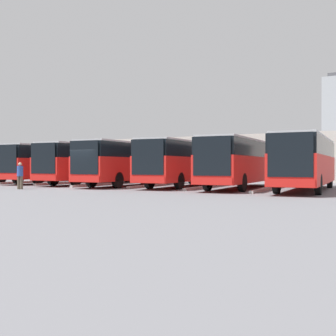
{
  "coord_description": "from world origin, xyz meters",
  "views": [
    {
      "loc": [
        -18.34,
        20.46,
        1.48
      ],
      "look_at": [
        -2.9,
        -5.89,
        1.32
      ],
      "focal_mm": 45.0,
      "sensor_mm": 36.0,
      "label": 1
    }
  ],
  "objects_px": {
    "bus_0": "(306,161)",
    "bus_6": "(23,163)",
    "bus_2": "(186,162)",
    "bus_3": "(132,162)",
    "pedestrian": "(20,175)",
    "bus_5": "(58,162)",
    "bus_4": "(93,162)",
    "bus_1": "(241,161)"
  },
  "relations": [
    {
      "from": "bus_0",
      "to": "bus_6",
      "type": "relative_size",
      "value": 1.0
    },
    {
      "from": "bus_6",
      "to": "bus_2",
      "type": "bearing_deg",
      "value": 174.79
    },
    {
      "from": "bus_3",
      "to": "pedestrian",
      "type": "height_order",
      "value": "bus_3"
    },
    {
      "from": "bus_0",
      "to": "bus_5",
      "type": "distance_m",
      "value": 21.28
    },
    {
      "from": "bus_0",
      "to": "bus_6",
      "type": "height_order",
      "value": "same"
    },
    {
      "from": "bus_2",
      "to": "bus_3",
      "type": "height_order",
      "value": "same"
    },
    {
      "from": "bus_2",
      "to": "bus_4",
      "type": "distance_m",
      "value": 8.51
    },
    {
      "from": "bus_2",
      "to": "bus_4",
      "type": "relative_size",
      "value": 1.0
    },
    {
      "from": "bus_5",
      "to": "bus_0",
      "type": "bearing_deg",
      "value": 172.51
    },
    {
      "from": "bus_2",
      "to": "pedestrian",
      "type": "xyz_separation_m",
      "value": [
        7.45,
        8.41,
        -0.87
      ]
    },
    {
      "from": "bus_1",
      "to": "pedestrian",
      "type": "height_order",
      "value": "bus_1"
    },
    {
      "from": "bus_4",
      "to": "bus_5",
      "type": "relative_size",
      "value": 1.0
    },
    {
      "from": "bus_1",
      "to": "pedestrian",
      "type": "xyz_separation_m",
      "value": [
        11.7,
        8.15,
        -0.87
      ]
    },
    {
      "from": "bus_4",
      "to": "bus_5",
      "type": "height_order",
      "value": "same"
    },
    {
      "from": "bus_4",
      "to": "bus_1",
      "type": "bearing_deg",
      "value": 174.42
    },
    {
      "from": "bus_3",
      "to": "bus_5",
      "type": "distance_m",
      "value": 8.56
    },
    {
      "from": "bus_1",
      "to": "bus_6",
      "type": "xyz_separation_m",
      "value": [
        21.26,
        -0.3,
        0.0
      ]
    },
    {
      "from": "bus_3",
      "to": "bus_4",
      "type": "xyz_separation_m",
      "value": [
        4.25,
        -0.61,
        0.0
      ]
    },
    {
      "from": "bus_0",
      "to": "bus_4",
      "type": "distance_m",
      "value": 17.02
    },
    {
      "from": "bus_1",
      "to": "bus_4",
      "type": "bearing_deg",
      "value": -5.58
    },
    {
      "from": "bus_5",
      "to": "bus_6",
      "type": "xyz_separation_m",
      "value": [
        4.25,
        0.15,
        0.0
      ]
    },
    {
      "from": "bus_6",
      "to": "bus_4",
      "type": "bearing_deg",
      "value": 173.74
    },
    {
      "from": "bus_3",
      "to": "bus_6",
      "type": "bearing_deg",
      "value": -8.59
    },
    {
      "from": "bus_0",
      "to": "pedestrian",
      "type": "bearing_deg",
      "value": 20.72
    },
    {
      "from": "bus_1",
      "to": "bus_5",
      "type": "distance_m",
      "value": 17.01
    },
    {
      "from": "bus_6",
      "to": "pedestrian",
      "type": "height_order",
      "value": "bus_6"
    },
    {
      "from": "bus_3",
      "to": "bus_4",
      "type": "relative_size",
      "value": 1.0
    },
    {
      "from": "bus_1",
      "to": "bus_2",
      "type": "distance_m",
      "value": 4.26
    },
    {
      "from": "bus_0",
      "to": "bus_5",
      "type": "bearing_deg",
      "value": -7.49
    },
    {
      "from": "bus_0",
      "to": "pedestrian",
      "type": "distance_m",
      "value": 17.74
    },
    {
      "from": "bus_0",
      "to": "bus_5",
      "type": "relative_size",
      "value": 1.0
    },
    {
      "from": "bus_1",
      "to": "bus_2",
      "type": "xyz_separation_m",
      "value": [
        4.25,
        -0.25,
        0.0
      ]
    },
    {
      "from": "bus_3",
      "to": "bus_6",
      "type": "height_order",
      "value": "same"
    },
    {
      "from": "bus_1",
      "to": "bus_4",
      "type": "distance_m",
      "value": 12.76
    },
    {
      "from": "bus_5",
      "to": "pedestrian",
      "type": "distance_m",
      "value": 10.15
    },
    {
      "from": "bus_0",
      "to": "bus_4",
      "type": "xyz_separation_m",
      "value": [
        17.01,
        -0.58,
        0.0
      ]
    },
    {
      "from": "bus_3",
      "to": "bus_5",
      "type": "height_order",
      "value": "same"
    },
    {
      "from": "bus_4",
      "to": "pedestrian",
      "type": "bearing_deg",
      "value": 92.22
    },
    {
      "from": "bus_0",
      "to": "bus_2",
      "type": "xyz_separation_m",
      "value": [
        8.5,
        -0.71,
        0.0
      ]
    },
    {
      "from": "bus_0",
      "to": "bus_3",
      "type": "bearing_deg",
      "value": -4.89
    },
    {
      "from": "bus_0",
      "to": "bus_5",
      "type": "xyz_separation_m",
      "value": [
        21.26,
        -0.91,
        0.0
      ]
    },
    {
      "from": "bus_1",
      "to": "bus_3",
      "type": "xyz_separation_m",
      "value": [
        8.5,
        0.49,
        0.0
      ]
    }
  ]
}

